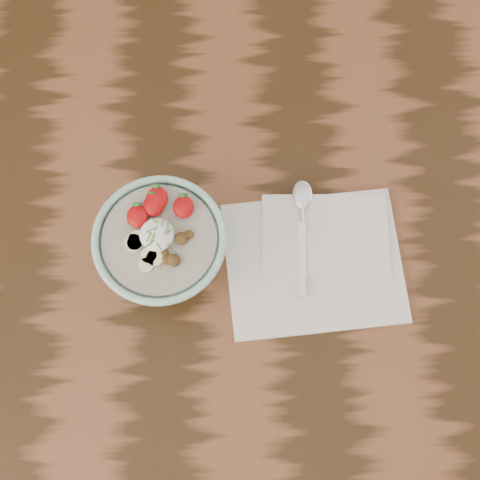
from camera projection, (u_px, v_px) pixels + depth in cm
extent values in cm
cube|color=black|center=(306.00, 255.00, 96.15)|extent=(160.00, 90.00, 4.00)
cylinder|color=#91C4AC|center=(166.00, 257.00, 93.42)|extent=(7.64, 7.64, 1.09)
torus|color=#91C4AC|center=(159.00, 239.00, 84.88)|extent=(17.37, 17.37, 1.00)
cylinder|color=#A29686|center=(160.00, 240.00, 85.41)|extent=(14.73, 14.73, 0.91)
ellipsoid|color=white|center=(157.00, 235.00, 84.25)|extent=(4.43, 4.43, 2.44)
ellipsoid|color=#A30709|center=(157.00, 198.00, 85.73)|extent=(2.86, 3.15, 1.58)
cone|color=#286623|center=(157.00, 188.00, 85.81)|extent=(1.40, 1.03, 1.52)
ellipsoid|color=#A30709|center=(153.00, 206.00, 85.49)|extent=(2.69, 2.96, 1.48)
cone|color=#286623|center=(153.00, 196.00, 85.55)|extent=(1.40, 1.03, 1.52)
ellipsoid|color=#A30709|center=(183.00, 207.00, 85.41)|extent=(2.76, 3.04, 1.52)
cone|color=#286623|center=(183.00, 197.00, 85.48)|extent=(1.40, 1.03, 1.52)
ellipsoid|color=#A30709|center=(137.00, 216.00, 85.04)|extent=(2.80, 3.08, 1.54)
cone|color=#286623|center=(137.00, 206.00, 85.12)|extent=(1.40, 1.03, 1.52)
cylinder|color=beige|center=(134.00, 243.00, 84.41)|extent=(2.31, 2.31, 0.70)
cylinder|color=beige|center=(146.00, 265.00, 83.57)|extent=(1.88, 1.88, 0.70)
cylinder|color=beige|center=(149.00, 256.00, 83.92)|extent=(2.08, 2.08, 0.70)
cylinder|color=beige|center=(135.00, 243.00, 84.40)|extent=(2.04, 2.04, 0.70)
cylinder|color=beige|center=(138.00, 239.00, 84.55)|extent=(2.25, 2.25, 0.70)
cylinder|color=beige|center=(155.00, 258.00, 83.84)|extent=(2.17, 2.17, 0.70)
ellipsoid|color=brown|center=(183.00, 237.00, 84.51)|extent=(1.79, 1.79, 0.81)
ellipsoid|color=brown|center=(181.00, 238.00, 84.38)|extent=(2.25, 2.22, 1.03)
ellipsoid|color=brown|center=(174.00, 260.00, 83.56)|extent=(1.47, 1.84, 1.10)
ellipsoid|color=brown|center=(174.00, 260.00, 83.54)|extent=(2.31, 2.22, 1.24)
ellipsoid|color=brown|center=(167.00, 260.00, 83.69)|extent=(1.87, 1.87, 1.07)
ellipsoid|color=brown|center=(189.00, 234.00, 84.72)|extent=(1.41, 1.34, 0.90)
ellipsoid|color=brown|center=(164.00, 253.00, 84.02)|extent=(1.58, 1.61, 0.89)
cylinder|color=#4A7531|center=(150.00, 244.00, 82.71)|extent=(1.42, 1.11, 0.24)
cylinder|color=#4A7531|center=(163.00, 223.00, 83.50)|extent=(0.47, 0.99, 0.21)
cylinder|color=#4A7531|center=(152.00, 234.00, 83.07)|extent=(0.99, 0.75, 0.22)
cylinder|color=#4A7531|center=(149.00, 237.00, 82.98)|extent=(0.78, 1.22, 0.22)
cylinder|color=#4A7531|center=(152.00, 230.00, 83.24)|extent=(1.58, 0.81, 0.24)
cylinder|color=#4A7531|center=(156.00, 221.00, 83.58)|extent=(0.86, 0.72, 0.21)
cylinder|color=#4A7531|center=(168.00, 224.00, 83.44)|extent=(0.26, 1.46, 0.23)
cylinder|color=#4A7531|center=(159.00, 246.00, 82.63)|extent=(0.73, 1.05, 0.22)
cylinder|color=#4A7531|center=(167.00, 232.00, 83.16)|extent=(0.86, 0.69, 0.21)
cylinder|color=#4A7531|center=(151.00, 241.00, 82.80)|extent=(0.55, 1.05, 0.22)
cylinder|color=#4A7531|center=(171.00, 230.00, 83.22)|extent=(1.13, 1.02, 0.23)
cylinder|color=#4A7531|center=(170.00, 244.00, 82.69)|extent=(1.09, 0.32, 0.22)
cylinder|color=#4A7531|center=(155.00, 233.00, 83.10)|extent=(0.50, 1.33, 0.23)
cube|color=silver|center=(314.00, 263.00, 93.26)|extent=(25.40, 21.04, 0.93)
cube|color=silver|center=(325.00, 235.00, 93.64)|extent=(18.21, 12.86, 0.56)
cube|color=silver|center=(302.00, 259.00, 92.19)|extent=(1.79, 10.80, 0.33)
cylinder|color=silver|center=(302.00, 213.00, 93.97)|extent=(0.85, 2.85, 0.65)
ellipsoid|color=silver|center=(302.00, 194.00, 94.63)|extent=(3.16, 4.49, 0.89)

